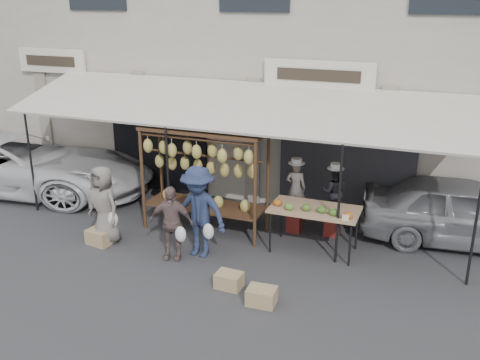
{
  "coord_description": "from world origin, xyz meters",
  "views": [
    {
      "loc": [
        4.07,
        -7.9,
        4.8
      ],
      "look_at": [
        0.48,
        1.4,
        1.3
      ],
      "focal_mm": 40.0,
      "sensor_mm": 36.0,
      "label": 1
    }
  ],
  "objects_px": {
    "sedan": "(464,212)",
    "vendor_right": "(334,192)",
    "banana_rack": "(203,160)",
    "customer_left": "(104,205)",
    "produce_table": "(314,210)",
    "crate_near_a": "(229,280)",
    "vendor_left": "(296,188)",
    "customer_right": "(198,212)",
    "van": "(6,149)",
    "customer_mid": "(171,223)",
    "crate_near_b": "(262,296)",
    "crate_far": "(100,237)"
  },
  "relations": [
    {
      "from": "produce_table",
      "to": "vendor_left",
      "type": "relative_size",
      "value": 1.49
    },
    {
      "from": "banana_rack",
      "to": "customer_right",
      "type": "distance_m",
      "value": 1.31
    },
    {
      "from": "customer_left",
      "to": "crate_near_a",
      "type": "xyz_separation_m",
      "value": [
        3.0,
        -0.76,
        -0.67
      ]
    },
    {
      "from": "produce_table",
      "to": "crate_near_a",
      "type": "relative_size",
      "value": 3.83
    },
    {
      "from": "customer_right",
      "to": "customer_left",
      "type": "bearing_deg",
      "value": -170.85
    },
    {
      "from": "van",
      "to": "sedan",
      "type": "xyz_separation_m",
      "value": [
        10.83,
        0.78,
        -0.39
      ]
    },
    {
      "from": "vendor_right",
      "to": "crate_far",
      "type": "bearing_deg",
      "value": 15.37
    },
    {
      "from": "produce_table",
      "to": "vendor_left",
      "type": "xyz_separation_m",
      "value": [
        -0.59,
        0.8,
        0.1
      ]
    },
    {
      "from": "crate_near_b",
      "to": "van",
      "type": "bearing_deg",
      "value": 160.25
    },
    {
      "from": "produce_table",
      "to": "customer_mid",
      "type": "xyz_separation_m",
      "value": [
        -2.44,
        -1.21,
        -0.14
      ]
    },
    {
      "from": "banana_rack",
      "to": "vendor_left",
      "type": "height_order",
      "value": "banana_rack"
    },
    {
      "from": "crate_far",
      "to": "produce_table",
      "type": "bearing_deg",
      "value": 16.3
    },
    {
      "from": "produce_table",
      "to": "crate_near_a",
      "type": "height_order",
      "value": "produce_table"
    },
    {
      "from": "sedan",
      "to": "banana_rack",
      "type": "bearing_deg",
      "value": 98.33
    },
    {
      "from": "produce_table",
      "to": "vendor_left",
      "type": "height_order",
      "value": "vendor_left"
    },
    {
      "from": "banana_rack",
      "to": "vendor_right",
      "type": "distance_m",
      "value": 2.76
    },
    {
      "from": "vendor_left",
      "to": "customer_left",
      "type": "distance_m",
      "value": 3.91
    },
    {
      "from": "vendor_right",
      "to": "customer_right",
      "type": "distance_m",
      "value": 2.85
    },
    {
      "from": "customer_right",
      "to": "crate_near_a",
      "type": "xyz_separation_m",
      "value": [
        0.99,
        -0.92,
        -0.76
      ]
    },
    {
      "from": "van",
      "to": "customer_left",
      "type": "bearing_deg",
      "value": -120.09
    },
    {
      "from": "vendor_left",
      "to": "crate_near_a",
      "type": "bearing_deg",
      "value": 75.01
    },
    {
      "from": "produce_table",
      "to": "crate_near_a",
      "type": "distance_m",
      "value": 2.22
    },
    {
      "from": "crate_near_a",
      "to": "crate_near_b",
      "type": "bearing_deg",
      "value": -22.82
    },
    {
      "from": "banana_rack",
      "to": "crate_near_a",
      "type": "bearing_deg",
      "value": -55.33
    },
    {
      "from": "banana_rack",
      "to": "customer_mid",
      "type": "bearing_deg",
      "value": -92.41
    },
    {
      "from": "banana_rack",
      "to": "crate_far",
      "type": "bearing_deg",
      "value": -141.84
    },
    {
      "from": "van",
      "to": "sedan",
      "type": "height_order",
      "value": "van"
    },
    {
      "from": "produce_table",
      "to": "customer_left",
      "type": "bearing_deg",
      "value": -164.99
    },
    {
      "from": "produce_table",
      "to": "crate_far",
      "type": "xyz_separation_m",
      "value": [
        -4.09,
        -1.2,
        -0.72
      ]
    },
    {
      "from": "sedan",
      "to": "vendor_right",
      "type": "bearing_deg",
      "value": 96.59
    },
    {
      "from": "vendor_right",
      "to": "customer_right",
      "type": "height_order",
      "value": "customer_right"
    },
    {
      "from": "produce_table",
      "to": "crate_near_b",
      "type": "bearing_deg",
      "value": -98.64
    },
    {
      "from": "vendor_right",
      "to": "van",
      "type": "bearing_deg",
      "value": -9.13
    },
    {
      "from": "customer_mid",
      "to": "crate_near_b",
      "type": "height_order",
      "value": "customer_mid"
    },
    {
      "from": "customer_mid",
      "to": "customer_right",
      "type": "bearing_deg",
      "value": 22.68
    },
    {
      "from": "banana_rack",
      "to": "crate_near_a",
      "type": "xyz_separation_m",
      "value": [
        1.37,
        -1.98,
        -1.44
      ]
    },
    {
      "from": "crate_near_b",
      "to": "produce_table",
      "type": "bearing_deg",
      "value": 81.36
    },
    {
      "from": "banana_rack",
      "to": "sedan",
      "type": "relative_size",
      "value": 0.65
    },
    {
      "from": "customer_right",
      "to": "crate_far",
      "type": "relative_size",
      "value": 3.6
    },
    {
      "from": "customer_left",
      "to": "vendor_right",
      "type": "bearing_deg",
      "value": 42.3
    },
    {
      "from": "crate_far",
      "to": "sedan",
      "type": "relative_size",
      "value": 0.12
    },
    {
      "from": "banana_rack",
      "to": "customer_right",
      "type": "xyz_separation_m",
      "value": [
        0.37,
        -1.06,
        -0.67
      ]
    },
    {
      "from": "vendor_right",
      "to": "crate_near_b",
      "type": "relative_size",
      "value": 2.31
    },
    {
      "from": "customer_left",
      "to": "customer_right",
      "type": "xyz_separation_m",
      "value": [
        2.01,
        0.16,
        0.09
      ]
    },
    {
      "from": "banana_rack",
      "to": "crate_far",
      "type": "height_order",
      "value": "banana_rack"
    },
    {
      "from": "produce_table",
      "to": "vendor_right",
      "type": "bearing_deg",
      "value": 77.49
    },
    {
      "from": "customer_mid",
      "to": "van",
      "type": "relative_size",
      "value": 0.28
    },
    {
      "from": "vendor_right",
      "to": "customer_right",
      "type": "xyz_separation_m",
      "value": [
        -2.21,
        -1.81,
        -0.06
      ]
    },
    {
      "from": "banana_rack",
      "to": "customer_left",
      "type": "xyz_separation_m",
      "value": [
        -1.63,
        -1.22,
        -0.76
      ]
    },
    {
      "from": "banana_rack",
      "to": "vendor_left",
      "type": "distance_m",
      "value": 2.0
    }
  ]
}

